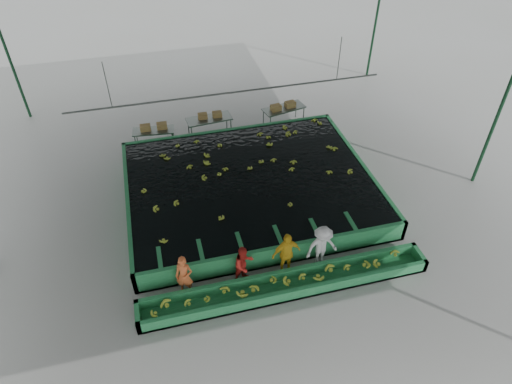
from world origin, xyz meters
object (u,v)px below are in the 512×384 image
object	(u,v)px
box_stack_mid	(210,117)
worker_c	(286,254)
flotation_tank	(250,187)
worker_a	(184,276)
worker_b	(244,265)
worker_d	(322,247)
packing_table_mid	(210,127)
box_stack_right	(283,109)
packing_table_left	(155,138)
packing_table_right	(283,116)
box_stack_left	(154,129)
sorting_trough	(287,285)

from	to	relation	value
box_stack_mid	worker_c	bearing A→B (deg)	-84.27
flotation_tank	worker_c	distance (m)	4.33
worker_a	worker_b	xyz separation A→B (m)	(2.01, 0.00, -0.03)
worker_c	worker_d	distance (m)	1.30
packing_table_mid	worker_a	bearing A→B (deg)	-105.09
worker_b	box_stack_mid	bearing A→B (deg)	62.63
box_stack_right	packing_table_left	bearing A→B (deg)	-178.19
box_stack_mid	box_stack_right	size ratio (longest dim) A/B	0.88
packing_table_left	box_stack_mid	xyz separation A→B (m)	(2.78, 0.27, 0.55)
packing_table_right	flotation_tank	bearing A→B (deg)	-121.07
worker_b	worker_c	xyz separation A→B (m)	(1.48, 0.00, 0.12)
packing_table_mid	box_stack_right	distance (m)	3.79
worker_b	box_stack_right	bearing A→B (deg)	41.36
worker_a	box_stack_left	xyz separation A→B (m)	(-0.17, 9.12, 0.07)
worker_c	packing_table_right	xyz separation A→B (m)	(2.83, 9.33, -0.41)
worker_b	worker_c	distance (m)	1.49
flotation_tank	packing_table_mid	world-z (taller)	packing_table_mid
packing_table_left	box_stack_mid	world-z (taller)	box_stack_mid
sorting_trough	packing_table_right	bearing A→B (deg)	73.34
worker_d	box_stack_mid	size ratio (longest dim) A/B	1.53
sorting_trough	packing_table_mid	bearing A→B (deg)	94.55
worker_a	flotation_tank	bearing A→B (deg)	73.80
sorting_trough	worker_d	distance (m)	1.81
packing_table_left	flotation_tank	bearing A→B (deg)	-53.57
worker_b	flotation_tank	bearing A→B (deg)	49.37
worker_b	worker_d	size ratio (longest dim) A/B	0.87
flotation_tank	box_stack_left	world-z (taller)	box_stack_left
packing_table_left	packing_table_mid	size ratio (longest dim) A/B	0.88
worker_c	flotation_tank	bearing A→B (deg)	84.89
packing_table_left	box_stack_left	size ratio (longest dim) A/B	1.54
worker_c	packing_table_right	distance (m)	9.76
worker_c	box_stack_right	bearing A→B (deg)	65.62
packing_table_left	box_stack_right	xyz separation A→B (m)	(6.48, 0.20, 0.54)
packing_table_mid	packing_table_right	distance (m)	3.83
flotation_tank	packing_table_mid	size ratio (longest dim) A/B	4.59
sorting_trough	box_stack_mid	size ratio (longest dim) A/B	8.66
sorting_trough	worker_b	bearing A→B (deg)	148.05
packing_table_right	box_stack_left	xyz separation A→B (m)	(-6.50, -0.21, 0.39)
worker_c	packing_table_left	world-z (taller)	worker_c
flotation_tank	box_stack_mid	size ratio (longest dim) A/B	8.66
worker_a	box_stack_mid	world-z (taller)	worker_a
worker_a	box_stack_right	xyz separation A→B (m)	(6.26, 9.26, 0.17)
worker_b	worker_d	xyz separation A→B (m)	(2.78, 0.00, 0.11)
worker_b	packing_table_right	size ratio (longest dim) A/B	0.72
flotation_tank	packing_table_left	world-z (taller)	flotation_tank
worker_a	box_stack_left	world-z (taller)	worker_a
worker_c	box_stack_left	xyz separation A→B (m)	(-3.67, 9.12, -0.02)
packing_table_left	packing_table_right	xyz separation A→B (m)	(6.55, 0.27, 0.05)
worker_b	box_stack_right	distance (m)	10.19
flotation_tank	box_stack_left	size ratio (longest dim) A/B	7.98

